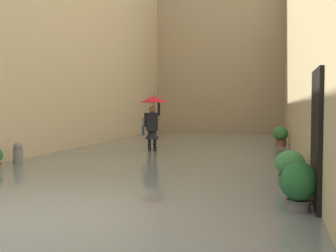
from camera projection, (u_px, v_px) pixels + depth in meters
ground_plane at (183, 152)px, 14.45m from camera, size 60.00×60.00×0.00m
flood_water at (183, 150)px, 14.45m from camera, size 8.42×24.99×0.16m
building_facade_right at (67, 35)px, 15.44m from camera, size 2.04×22.99×8.98m
building_facade_far at (221, 46)px, 24.22m from camera, size 11.22×1.80×10.78m
person_wading at (153, 113)px, 13.33m from camera, size 0.99×0.99×2.09m
potted_plant_near_left at (281, 136)px, 15.40m from camera, size 0.57×0.57×0.88m
potted_plant_mid_left at (299, 187)px, 5.63m from camera, size 0.54×0.54×0.86m
potted_plant_far_left at (290, 170)px, 7.43m from camera, size 0.55×0.55×0.83m
mooring_bollard at (18, 156)px, 10.32m from camera, size 0.25×0.25×0.72m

